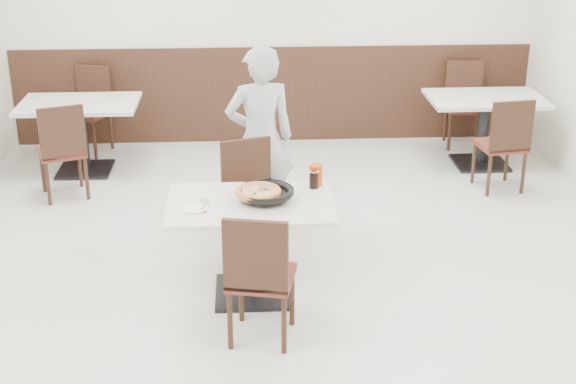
{
  "coord_description": "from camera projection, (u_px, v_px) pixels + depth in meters",
  "views": [
    {
      "loc": [
        -0.34,
        -5.49,
        2.98
      ],
      "look_at": [
        -0.05,
        -0.3,
        0.87
      ],
      "focal_mm": 50.0,
      "sensor_mm": 36.0,
      "label": 1
    }
  ],
  "objects": [
    {
      "name": "red_cup",
      "position": [
        316.0,
        175.0,
        6.03
      ],
      "size": [
        0.11,
        0.11,
        0.16
      ],
      "primitive_type": "cylinder",
      "rotation": [
        0.0,
        0.0,
        -0.07
      ],
      "color": "#C02E03",
      "rests_on": "main_table"
    },
    {
      "name": "bg_table_left",
      "position": [
        82.0,
        137.0,
        8.33
      ],
      "size": [
        1.25,
        0.87,
        0.75
      ],
      "primitive_type": null,
      "rotation": [
        0.0,
        0.0,
        0.06
      ],
      "color": "silver",
      "rests_on": "floor"
    },
    {
      "name": "diner_person",
      "position": [
        260.0,
        139.0,
        6.86
      ],
      "size": [
        0.66,
        0.49,
        1.63
      ],
      "primitive_type": "imported",
      "rotation": [
        0.0,
        0.0,
        3.33
      ],
      "color": "#B6B7BB",
      "rests_on": "floor"
    },
    {
      "name": "bg_chair_right_near",
      "position": [
        501.0,
        143.0,
        7.84
      ],
      "size": [
        0.48,
        0.48,
        0.95
      ],
      "primitive_type": null,
      "rotation": [
        0.0,
        0.0,
        0.15
      ],
      "color": "black",
      "rests_on": "floor"
    },
    {
      "name": "chair_far",
      "position": [
        254.0,
        202.0,
        6.46
      ],
      "size": [
        0.53,
        0.53,
        0.95
      ],
      "primitive_type": null,
      "rotation": [
        0.0,
        0.0,
        3.46
      ],
      "color": "black",
      "rests_on": "floor"
    },
    {
      "name": "side_plate",
      "position": [
        195.0,
        208.0,
        5.63
      ],
      "size": [
        0.2,
        0.2,
        0.01
      ],
      "primitive_type": "cylinder",
      "rotation": [
        0.0,
        0.0,
        -0.07
      ],
      "color": "white",
      "rests_on": "napkin"
    },
    {
      "name": "wall_back",
      "position": [
        273.0,
        20.0,
        8.93
      ],
      "size": [
        6.0,
        0.04,
        2.8
      ],
      "primitive_type": "cube",
      "color": "beige",
      "rests_on": "floor"
    },
    {
      "name": "bg_chair_left_near",
      "position": [
        62.0,
        149.0,
        7.66
      ],
      "size": [
        0.54,
        0.54,
        0.95
      ],
      "primitive_type": null,
      "rotation": [
        0.0,
        0.0,
        0.35
      ],
      "color": "black",
      "rests_on": "floor"
    },
    {
      "name": "main_table",
      "position": [
        252.0,
        249.0,
        5.89
      ],
      "size": [
        1.25,
        0.88,
        0.75
      ],
      "primitive_type": null,
      "rotation": [
        0.0,
        0.0,
        -0.07
      ],
      "color": "silver",
      "rests_on": "floor"
    },
    {
      "name": "cola_glass",
      "position": [
        314.0,
        180.0,
        5.98
      ],
      "size": [
        0.07,
        0.07,
        0.13
      ],
      "primitive_type": "cylinder",
      "rotation": [
        0.0,
        0.0,
        -0.07
      ],
      "color": "black",
      "rests_on": "main_table"
    },
    {
      "name": "bg_chair_left_far",
      "position": [
        87.0,
        111.0,
        8.86
      ],
      "size": [
        0.54,
        0.54,
        0.95
      ],
      "primitive_type": null,
      "rotation": [
        0.0,
        0.0,
        2.77
      ],
      "color": "black",
      "rests_on": "floor"
    },
    {
      "name": "trivet",
      "position": [
        260.0,
        196.0,
        5.81
      ],
      "size": [
        0.12,
        0.12,
        0.04
      ],
      "primitive_type": "cylinder",
      "rotation": [
        0.0,
        0.0,
        -0.07
      ],
      "color": "black",
      "rests_on": "main_table"
    },
    {
      "name": "pizza",
      "position": [
        258.0,
        194.0,
        5.74
      ],
      "size": [
        0.34,
        0.34,
        0.02
      ],
      "primitive_type": "cylinder",
      "rotation": [
        0.0,
        0.0,
        -0.07
      ],
      "color": "#D4893F",
      "rests_on": "pizza_pan"
    },
    {
      "name": "chair_near",
      "position": [
        261.0,
        274.0,
        5.31
      ],
      "size": [
        0.5,
        0.5,
        0.95
      ],
      "primitive_type": null,
      "rotation": [
        0.0,
        0.0,
        -0.21
      ],
      "color": "black",
      "rests_on": "floor"
    },
    {
      "name": "wainscot_back",
      "position": [
        273.0,
        95.0,
        9.23
      ],
      "size": [
        5.9,
        0.03,
        1.1
      ],
      "primitive_type": "cube",
      "color": "black",
      "rests_on": "floor"
    },
    {
      "name": "napkin",
      "position": [
        193.0,
        208.0,
        5.64
      ],
      "size": [
        0.19,
        0.19,
        0.0
      ],
      "primitive_type": "cube",
      "rotation": [
        0.0,
        0.0,
        0.07
      ],
      "color": "silver",
      "rests_on": "main_table"
    },
    {
      "name": "bg_chair_right_far",
      "position": [
        465.0,
        106.0,
        9.07
      ],
      "size": [
        0.46,
        0.46,
        0.95
      ],
      "primitive_type": null,
      "rotation": [
        0.0,
        0.0,
        3.05
      ],
      "color": "black",
      "rests_on": "floor"
    },
    {
      "name": "fork",
      "position": [
        205.0,
        205.0,
        5.65
      ],
      "size": [
        0.06,
        0.16,
        0.0
      ],
      "primitive_type": "cube",
      "rotation": [
        0.0,
        0.0,
        -0.28
      ],
      "color": "white",
      "rests_on": "side_plate"
    },
    {
      "name": "floor",
      "position": [
        292.0,
        281.0,
        6.22
      ],
      "size": [
        7.0,
        7.0,
        0.0
      ],
      "primitive_type": "plane",
      "color": "#AFAEAA",
      "rests_on": "ground"
    },
    {
      "name": "pizza_server",
      "position": [
        264.0,
        186.0,
        5.78
      ],
      "size": [
        0.08,
        0.09,
        0.0
      ],
      "primitive_type": "cube",
      "rotation": [
        0.0,
        0.0,
        0.11
      ],
      "color": "white",
      "rests_on": "pizza"
    },
    {
      "name": "pizza_pan",
      "position": [
        266.0,
        195.0,
        5.76
      ],
      "size": [
        0.39,
        0.39,
        0.01
      ],
      "primitive_type": "cylinder",
      "rotation": [
        0.0,
        0.0,
        -0.07
      ],
      "color": "black",
      "rests_on": "trivet"
    },
    {
      "name": "bg_table_right",
      "position": [
        483.0,
        131.0,
        8.52
      ],
      "size": [
        1.2,
        0.8,
        0.75
      ],
      "primitive_type": null,
      "rotation": [
        0.0,
        0.0,
        -0.0
      ],
      "color": "silver",
      "rests_on": "floor"
    }
  ]
}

